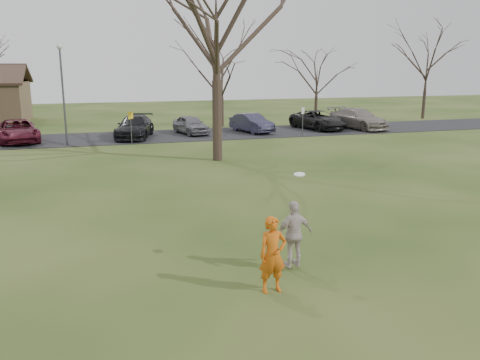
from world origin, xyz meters
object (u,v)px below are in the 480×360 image
object	(u,v)px
car_3	(135,127)
lamp_post	(62,82)
player_defender	(273,255)
catching_play	(294,234)
big_tree	(216,25)
car_5	(252,123)
car_2	(18,131)
car_7	(358,119)
car_4	(191,125)
car_6	(318,120)

from	to	relation	value
car_3	lamp_post	world-z (taller)	lamp_post
player_defender	catching_play	xyz separation A→B (m)	(0.92, 0.98, 0.06)
lamp_post	big_tree	distance (m)	11.38
car_5	car_2	bearing A→B (deg)	163.98
car_2	lamp_post	xyz separation A→B (m)	(3.15, -2.33, 3.20)
car_5	catching_play	xyz separation A→B (m)	(-6.85, -24.69, 0.21)
big_tree	car_2	bearing A→B (deg)	138.62
car_3	car_5	xyz separation A→B (m)	(8.71, 0.41, -0.06)
car_7	car_3	bearing A→B (deg)	166.04
car_2	catching_play	bearing A→B (deg)	-80.88
car_3	car_4	distance (m)	4.19
player_defender	car_5	size ratio (longest dim) A/B	0.42
car_3	catching_play	xyz separation A→B (m)	(1.87, -24.29, 0.15)
car_5	catching_play	world-z (taller)	catching_play
car_5	car_4	bearing A→B (deg)	158.68
car_6	car_7	world-z (taller)	car_7
car_7	big_tree	world-z (taller)	big_tree
catching_play	big_tree	world-z (taller)	big_tree
car_4	big_tree	size ratio (longest dim) A/B	0.28
car_2	car_5	bearing A→B (deg)	-11.37
car_5	car_6	world-z (taller)	car_6
car_4	player_defender	bearing A→B (deg)	-110.00
player_defender	catching_play	bearing A→B (deg)	44.86
car_2	car_4	distance (m)	11.71
player_defender	car_2	distance (m)	26.90
player_defender	car_4	distance (m)	26.25
car_3	lamp_post	bearing A→B (deg)	-139.78
car_4	car_5	world-z (taller)	car_5
player_defender	car_5	bearing A→B (deg)	71.35
car_6	catching_play	distance (m)	27.91
car_4	lamp_post	world-z (taller)	lamp_post
catching_play	player_defender	bearing A→B (deg)	-133.32
car_5	big_tree	xyz separation A→B (m)	(-5.14, -9.99, 6.26)
car_2	big_tree	distance (m)	16.12
car_7	big_tree	distance (m)	18.03
car_5	lamp_post	distance (m)	13.76
catching_play	car_5	bearing A→B (deg)	74.51
car_2	car_5	world-z (taller)	car_2
player_defender	big_tree	bearing A→B (deg)	78.68
player_defender	big_tree	world-z (taller)	big_tree
car_2	car_5	distance (m)	16.30
car_7	lamp_post	world-z (taller)	lamp_post
player_defender	car_3	size ratio (longest dim) A/B	0.34
car_2	car_4	size ratio (longest dim) A/B	1.32
car_3	car_4	size ratio (longest dim) A/B	1.31
big_tree	car_3	bearing A→B (deg)	110.44
car_3	car_6	xyz separation A→B (m)	(14.34, 0.68, -0.03)
catching_play	lamp_post	xyz separation A→B (m)	(-6.30, 22.21, 3.03)
catching_play	lamp_post	distance (m)	23.28
car_3	car_4	xyz separation A→B (m)	(4.12, 0.79, -0.08)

